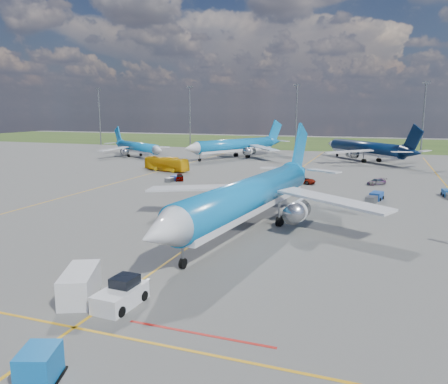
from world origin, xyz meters
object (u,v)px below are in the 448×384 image
(service_van, at_px, (80,284))
(apron_bus, at_px, (166,164))
(bg_jet_nnw, at_px, (235,158))
(bg_jet_n, at_px, (365,161))
(service_car_c, at_px, (377,182))
(service_car_a, at_px, (180,177))
(baggage_tug_c, at_px, (174,178))
(service_car_b, at_px, (303,180))
(baggage_tug_w, at_px, (375,197))
(main_airliner, at_px, (249,229))
(bg_jet_nw, at_px, (138,157))
(pushback_tug, at_px, (121,294))
(uld_container, at_px, (39,366))

(service_van, xyz_separation_m, apron_bus, (-25.92, 64.52, 0.54))
(bg_jet_nnw, bearing_deg, bg_jet_n, 34.25)
(bg_jet_n, relative_size, service_car_c, 9.85)
(apron_bus, distance_m, service_car_a, 14.47)
(service_car_a, distance_m, baggage_tug_c, 1.15)
(service_car_b, height_order, baggage_tug_w, service_car_b)
(main_airliner, xyz_separation_m, baggage_tug_c, (-24.41, 29.33, 0.48))
(service_car_a, relative_size, baggage_tug_w, 0.68)
(service_van, distance_m, service_car_c, 64.31)
(bg_jet_nw, xyz_separation_m, pushback_tug, (51.53, -88.75, 0.81))
(pushback_tug, height_order, service_car_b, pushback_tug)
(service_car_b, distance_m, service_car_c, 13.71)
(apron_bus, height_order, service_car_c, apron_bus)
(service_car_c, xyz_separation_m, baggage_tug_w, (-0.04, -15.84, -0.01))
(service_van, xyz_separation_m, service_car_a, (-17.14, 53.06, -0.43))
(pushback_tug, height_order, baggage_tug_c, pushback_tug)
(bg_jet_nnw, height_order, service_car_b, bg_jet_nnw)
(service_car_a, relative_size, baggage_tug_c, 0.83)
(bg_jet_nnw, bearing_deg, service_car_b, -27.65)
(uld_container, relative_size, baggage_tug_w, 0.40)
(pushback_tug, relative_size, uld_container, 2.66)
(bg_jet_nw, bearing_deg, uld_container, -118.33)
(baggage_tug_w, bearing_deg, baggage_tug_c, -177.05)
(bg_jet_nw, relative_size, service_car_b, 6.65)
(bg_jet_n, relative_size, uld_container, 17.62)
(service_van, bearing_deg, service_car_b, 58.78)
(baggage_tug_c, bearing_deg, service_car_a, 46.87)
(pushback_tug, bearing_deg, baggage_tug_w, 72.80)
(service_car_a, bearing_deg, main_airliner, -77.35)
(bg_jet_nw, bearing_deg, apron_bus, -104.29)
(bg_jet_nw, bearing_deg, baggage_tug_w, -89.14)
(bg_jet_nw, bearing_deg, service_van, -118.15)
(bg_jet_nw, distance_m, baggage_tug_w, 80.84)
(uld_container, xyz_separation_m, apron_bus, (-30.51, 73.73, 0.73))
(uld_container, xyz_separation_m, service_van, (-4.59, 9.21, 0.19))
(main_airliner, bearing_deg, apron_bus, 134.93)
(apron_bus, height_order, baggage_tug_w, apron_bus)
(bg_jet_n, height_order, baggage_tug_w, bg_jet_n)
(bg_jet_nw, distance_m, baggage_tug_c, 47.18)
(bg_jet_nnw, relative_size, apron_bus, 3.47)
(main_airliner, xyz_separation_m, pushback_tug, (-2.84, -22.97, 0.81))
(apron_bus, xyz_separation_m, service_car_c, (46.09, -3.46, -1.04))
(service_car_b, xyz_separation_m, baggage_tug_w, (13.27, -12.58, -0.10))
(bg_jet_n, bearing_deg, bg_jet_nnw, -33.66)
(bg_jet_nnw, xyz_separation_m, main_airliner, (26.22, -73.67, 0.00))
(pushback_tug, bearing_deg, uld_container, -80.71)
(service_car_c, bearing_deg, bg_jet_n, 138.99)
(service_car_c, bearing_deg, bg_jet_nnw, -177.79)
(bg_jet_n, xyz_separation_m, service_car_b, (-9.78, -42.94, 0.68))
(bg_jet_nnw, height_order, bg_jet_n, bg_jet_nnw)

